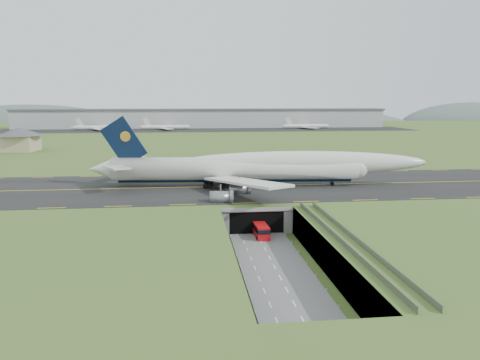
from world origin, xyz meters
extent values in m
plane|color=#486327|center=(0.00, 0.00, 0.00)|extent=(900.00, 900.00, 0.00)
cube|color=gray|center=(0.00, 0.00, 3.00)|extent=(800.00, 800.00, 6.00)
cube|color=slate|center=(0.00, -7.50, 0.10)|extent=(12.00, 75.00, 0.20)
cube|color=black|center=(0.00, 33.00, 6.09)|extent=(800.00, 44.00, 0.18)
cube|color=gray|center=(0.00, 19.00, 5.50)|extent=(16.00, 22.00, 1.00)
cube|color=gray|center=(-7.00, 19.00, 3.00)|extent=(2.00, 22.00, 6.00)
cube|color=gray|center=(7.00, 19.00, 3.00)|extent=(2.00, 22.00, 6.00)
cube|color=black|center=(0.00, 14.00, 2.50)|extent=(12.00, 12.00, 5.00)
cube|color=#A8A8A3|center=(0.00, 7.95, 5.60)|extent=(17.00, 0.50, 0.80)
cube|color=#A8A8A3|center=(11.00, -18.50, 5.80)|extent=(3.00, 53.00, 0.50)
cube|color=gray|center=(9.60, -18.50, 6.55)|extent=(0.06, 53.00, 1.00)
cube|color=gray|center=(12.40, -18.50, 6.55)|extent=(0.06, 53.00, 1.00)
cylinder|color=#A8A8A3|center=(11.00, -40.00, 2.80)|extent=(0.90, 0.90, 5.60)
cylinder|color=#A8A8A3|center=(11.00, -28.00, 2.80)|extent=(0.90, 0.90, 5.60)
cylinder|color=#A8A8A3|center=(11.00, -16.00, 2.80)|extent=(0.90, 0.90, 5.60)
cylinder|color=#A8A8A3|center=(11.00, -4.00, 2.80)|extent=(0.90, 0.90, 5.60)
cylinder|color=silver|center=(-1.99, 32.95, 10.98)|extent=(65.62, 11.50, 6.15)
sphere|color=silver|center=(30.56, 30.26, 10.98)|extent=(6.50, 6.50, 6.03)
cone|color=silver|center=(-37.42, 35.88, 10.98)|extent=(7.18, 6.38, 5.84)
ellipsoid|color=silver|center=(15.59, 31.50, 12.37)|extent=(68.18, 11.23, 6.46)
ellipsoid|color=black|center=(29.61, 30.34, 11.75)|extent=(4.51, 3.04, 2.15)
cylinder|color=black|center=(-1.99, 32.95, 8.59)|extent=(62.07, 7.68, 2.58)
cube|color=silver|center=(1.19, 48.11, 10.02)|extent=(21.93, 27.50, 2.59)
cube|color=silver|center=(-31.09, 42.58, 12.43)|extent=(9.36, 11.24, 0.98)
cube|color=silver|center=(-1.34, 17.47, 10.02)|extent=(18.38, 28.91, 2.59)
cube|color=silver|center=(-32.27, 28.22, 12.43)|extent=(8.15, 11.43, 0.98)
cube|color=black|center=(-31.20, 35.36, 18.19)|extent=(12.23, 1.58, 13.60)
cylinder|color=gold|center=(-30.72, 35.32, 19.63)|extent=(2.74, 0.89, 2.69)
cylinder|color=slate|center=(-0.55, 41.99, 7.04)|extent=(5.24, 3.57, 3.17)
cylinder|color=slate|center=(-4.24, 52.42, 7.04)|extent=(5.24, 3.57, 3.17)
cylinder|color=slate|center=(-2.05, 23.80, 7.04)|extent=(5.24, 3.57, 3.17)
cylinder|color=slate|center=(-7.41, 14.12, 7.04)|extent=(5.24, 3.57, 3.17)
cylinder|color=black|center=(24.05, 30.80, 6.71)|extent=(1.09, 0.57, 1.06)
cube|color=black|center=(-6.30, 33.31, 6.85)|extent=(6.30, 7.18, 1.35)
cube|color=#B90C12|center=(0.51, 5.42, 1.58)|extent=(2.86, 6.99, 2.76)
cube|color=black|center=(0.51, 5.42, 2.13)|extent=(2.92, 7.09, 0.92)
cube|color=black|center=(0.51, 5.42, 0.43)|extent=(2.66, 6.52, 0.46)
cylinder|color=black|center=(-0.58, 3.07, 0.51)|extent=(0.36, 0.84, 0.83)
cylinder|color=black|center=(-0.78, 7.66, 0.51)|extent=(0.36, 0.84, 0.83)
cylinder|color=black|center=(1.80, 3.17, 0.51)|extent=(0.36, 0.84, 0.83)
cylinder|color=black|center=(1.61, 7.76, 0.51)|extent=(0.36, 0.84, 0.83)
cube|color=tan|center=(-89.29, 130.78, 9.58)|extent=(14.60, 14.60, 7.17)
cone|color=#4C4C51|center=(-89.29, 130.78, 14.96)|extent=(21.42, 21.42, 3.58)
cube|color=#B2B2B2|center=(0.00, 300.00, 13.50)|extent=(300.00, 22.00, 15.00)
cube|color=#4C4C51|center=(0.00, 300.00, 21.00)|extent=(302.00, 24.00, 1.20)
cube|color=black|center=(0.00, 270.00, 6.14)|extent=(320.00, 50.00, 0.08)
cylinder|color=silver|center=(-80.53, 275.00, 8.18)|extent=(34.00, 3.20, 3.20)
cylinder|color=silver|center=(-30.71, 275.00, 8.18)|extent=(34.00, 3.20, 3.20)
cylinder|color=silver|center=(79.99, 275.00, 8.18)|extent=(34.00, 3.20, 3.20)
ellipsoid|color=#536460|center=(-180.00, 430.00, -4.00)|extent=(220.00, 77.00, 56.00)
ellipsoid|color=#536460|center=(120.00, 430.00, -4.00)|extent=(260.00, 91.00, 44.00)
ellipsoid|color=#536460|center=(320.00, 430.00, -4.00)|extent=(180.00, 63.00, 60.00)
camera|label=1|loc=(-14.98, -89.81, 29.16)|focal=35.00mm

